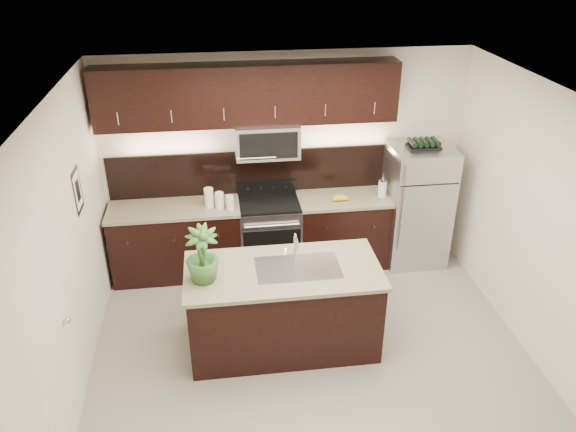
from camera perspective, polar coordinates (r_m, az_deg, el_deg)
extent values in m
plane|color=gray|center=(6.08, 2.32, -13.45)|extent=(4.50, 4.50, 0.00)
cube|color=silver|center=(7.07, -0.24, 5.70)|extent=(4.50, 0.02, 2.70)
cube|color=silver|center=(3.74, 8.18, -17.77)|extent=(4.50, 0.02, 2.70)
cube|color=silver|center=(5.41, -21.65, -3.82)|extent=(0.02, 4.00, 2.70)
cube|color=silver|center=(6.07, 23.98, -0.75)|extent=(0.02, 4.00, 2.70)
cube|color=white|center=(4.76, 2.94, 11.82)|extent=(4.50, 4.00, 0.02)
cube|color=white|center=(4.95, -22.61, -11.98)|extent=(0.04, 0.80, 2.02)
sphere|color=silver|center=(5.20, -21.51, -9.84)|extent=(0.06, 0.06, 0.06)
cube|color=black|center=(5.92, -20.58, 2.44)|extent=(0.01, 0.32, 0.46)
cube|color=white|center=(5.92, -20.55, 2.44)|extent=(0.00, 0.24, 0.36)
cube|color=black|center=(7.16, -11.21, -2.60)|extent=(1.57, 0.62, 0.90)
cube|color=black|center=(7.31, 5.63, -1.51)|extent=(1.16, 0.62, 0.90)
cube|color=#B2B2B7|center=(7.16, -1.88, -2.02)|extent=(0.76, 0.62, 0.90)
cube|color=black|center=(6.94, -1.94, 1.31)|extent=(0.76, 0.60, 0.03)
cube|color=#B8AF8A|center=(6.94, -11.56, 0.75)|extent=(1.59, 0.65, 0.04)
cube|color=#B8AF8A|center=(7.09, 5.80, 1.81)|extent=(1.18, 0.65, 0.04)
cube|color=black|center=(7.07, -3.89, 4.48)|extent=(3.49, 0.02, 0.56)
cube|color=#B2B2B7|center=(6.73, -2.15, 7.72)|extent=(0.76, 0.40, 0.40)
cube|color=black|center=(6.58, -4.08, 12.23)|extent=(3.49, 0.33, 0.70)
cube|color=black|center=(5.88, -0.49, -9.40)|extent=(1.90, 0.90, 0.90)
cube|color=#B8AF8A|center=(5.61, -0.51, -5.58)|extent=(1.96, 0.96, 0.04)
cube|color=silver|center=(5.62, 1.02, -5.24)|extent=(0.84, 0.50, 0.01)
cylinder|color=silver|center=(5.73, 0.71, -3.15)|extent=(0.03, 0.03, 0.24)
cylinder|color=silver|center=(5.60, 0.82, -2.20)|extent=(0.02, 0.14, 0.02)
cylinder|color=silver|center=(5.56, 0.93, -3.00)|extent=(0.02, 0.02, 0.10)
cube|color=#B2B2B7|center=(7.35, 12.91, 1.06)|extent=(0.76, 0.69, 1.58)
cube|color=black|center=(7.04, 13.59, 6.91)|extent=(0.39, 0.24, 0.03)
cylinder|color=black|center=(6.97, 12.49, 7.25)|extent=(0.06, 0.22, 0.06)
cylinder|color=black|center=(7.00, 13.06, 7.26)|extent=(0.06, 0.22, 0.06)
cylinder|color=black|center=(7.02, 13.64, 7.27)|extent=(0.06, 0.22, 0.06)
cylinder|color=black|center=(7.05, 14.20, 7.28)|extent=(0.06, 0.22, 0.06)
cylinder|color=black|center=(7.08, 14.77, 7.29)|extent=(0.06, 0.22, 0.06)
imported|color=#315F26|center=(5.35, -8.73, -3.92)|extent=(0.36, 0.36, 0.57)
cylinder|color=silver|center=(6.81, -8.03, 1.86)|extent=(0.11, 0.11, 0.24)
cylinder|color=white|center=(6.77, -6.97, 1.59)|extent=(0.10, 0.10, 0.20)
cylinder|color=white|center=(6.74, -5.91, 1.36)|extent=(0.09, 0.09, 0.17)
cylinder|color=silver|center=(7.11, 9.56, 2.74)|extent=(0.11, 0.11, 0.21)
cylinder|color=silver|center=(7.06, 9.63, 3.60)|extent=(0.11, 0.11, 0.02)
cylinder|color=silver|center=(7.04, 9.66, 3.99)|extent=(0.01, 0.01, 0.08)
ellipsoid|color=gold|center=(6.97, 4.86, 1.84)|extent=(0.21, 0.16, 0.06)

